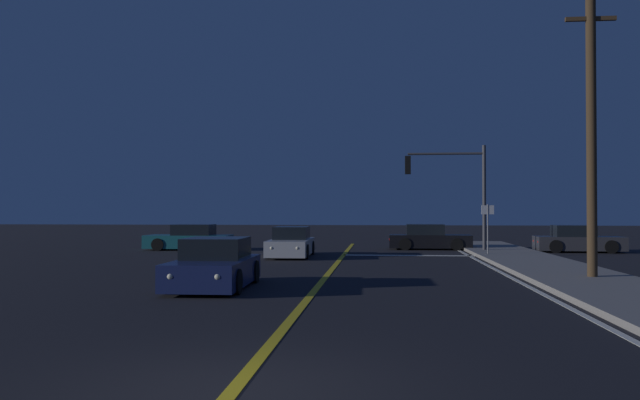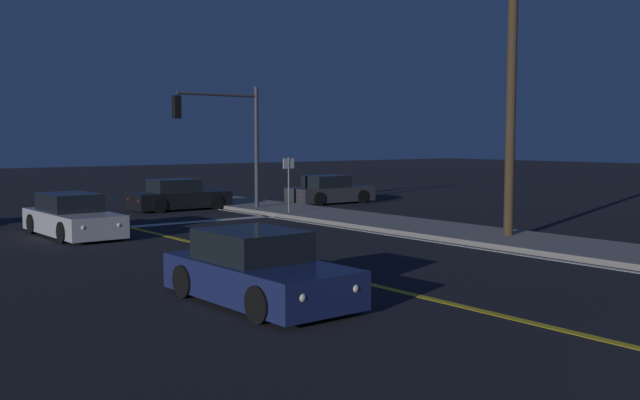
# 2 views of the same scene
# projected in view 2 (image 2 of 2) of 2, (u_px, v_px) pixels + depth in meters

# --- Properties ---
(sidewalk_right) EXTENTS (3.20, 42.47, 0.15)m
(sidewalk_right) POSITION_uv_depth(u_px,v_px,m) (508.00, 239.00, 21.61)
(sidewalk_right) COLOR gray
(sidewalk_right) RESTS_ON ground
(lane_line_center) EXTENTS (0.20, 40.11, 0.01)m
(lane_line_center) POSITION_uv_depth(u_px,v_px,m) (304.00, 269.00, 17.00)
(lane_line_center) COLOR gold
(lane_line_center) RESTS_ON ground
(lane_line_edge_right) EXTENTS (0.16, 40.11, 0.01)m
(lane_line_edge_right) POSITION_uv_depth(u_px,v_px,m) (466.00, 247.00, 20.49)
(lane_line_edge_right) COLOR silver
(lane_line_edge_right) RESTS_ON ground
(stop_bar) EXTENTS (5.98, 0.50, 0.01)m
(stop_bar) POSITION_uv_depth(u_px,v_px,m) (205.00, 221.00, 26.95)
(stop_bar) COLOR silver
(stop_bar) RESTS_ON ground
(car_far_approaching_navy) EXTENTS (2.02, 4.18, 1.34)m
(car_far_approaching_navy) POSITION_uv_depth(u_px,v_px,m) (258.00, 271.00, 13.48)
(car_far_approaching_navy) COLOR navy
(car_far_approaching_navy) RESTS_ON ground
(car_lead_oncoming_black) EXTENTS (4.34, 1.88, 1.34)m
(car_lead_oncoming_black) POSITION_uv_depth(u_px,v_px,m) (178.00, 196.00, 31.34)
(car_lead_oncoming_black) COLOR black
(car_lead_oncoming_black) RESTS_ON ground
(car_side_waiting_silver) EXTENTS (1.91, 4.63, 1.34)m
(car_side_waiting_silver) POSITION_uv_depth(u_px,v_px,m) (72.00, 218.00, 22.82)
(car_side_waiting_silver) COLOR #B2B5BA
(car_side_waiting_silver) RESTS_ON ground
(car_following_oncoming_charcoal) EXTENTS (4.22, 1.98, 1.34)m
(car_following_oncoming_charcoal) POSITION_uv_depth(u_px,v_px,m) (329.00, 191.00, 34.55)
(car_following_oncoming_charcoal) COLOR #2D2D33
(car_following_oncoming_charcoal) RESTS_ON ground
(traffic_signal_near_right) EXTENTS (3.94, 0.28, 5.28)m
(traffic_signal_near_right) POSITION_uv_depth(u_px,v_px,m) (226.00, 128.00, 29.88)
(traffic_signal_near_right) COLOR #38383D
(traffic_signal_near_right) RESTS_ON ground
(utility_pole_right) EXTENTS (1.72, 0.29, 9.13)m
(utility_pole_right) POSITION_uv_depth(u_px,v_px,m) (511.00, 82.00, 21.57)
(utility_pole_right) COLOR #42301E
(utility_pole_right) RESTS_ON ground
(street_sign_corner) EXTENTS (0.56, 0.09, 2.35)m
(street_sign_corner) POSITION_uv_depth(u_px,v_px,m) (289.00, 176.00, 28.54)
(street_sign_corner) COLOR slate
(street_sign_corner) RESTS_ON ground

